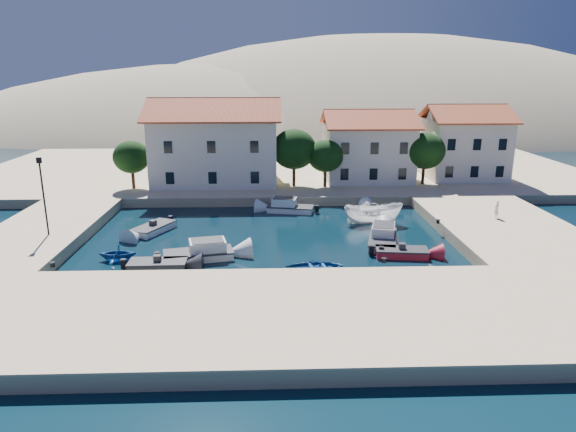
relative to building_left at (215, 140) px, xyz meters
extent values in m
plane|color=black|center=(6.00, -28.00, -5.94)|extent=(400.00, 400.00, 0.00)
cube|color=#D0B78E|center=(6.00, -34.00, -5.44)|extent=(52.00, 12.00, 1.00)
cube|color=#D0B78E|center=(26.50, -18.00, -5.44)|extent=(11.00, 20.00, 1.00)
cube|color=#D0B78E|center=(-13.00, -18.00, -5.44)|extent=(8.00, 20.00, 1.00)
cube|color=#D0B78E|center=(8.00, 10.00, -5.44)|extent=(80.00, 36.00, 1.00)
ellipsoid|color=tan|center=(-4.00, 82.00, -25.94)|extent=(198.00, 126.00, 72.00)
ellipsoid|color=tan|center=(41.00, 102.00, -30.94)|extent=(220.00, 176.00, 99.00)
cube|color=silver|center=(0.00, 0.00, -1.19)|extent=(14.00, 9.00, 7.50)
pyramid|color=maroon|center=(0.00, 0.00, 3.66)|extent=(14.70, 9.45, 2.20)
cube|color=silver|center=(18.00, 1.00, -1.69)|extent=(10.00, 8.00, 6.50)
pyramid|color=maroon|center=(18.00, 1.00, 2.46)|extent=(10.50, 8.40, 1.80)
cube|color=silver|center=(30.00, 2.00, -1.44)|extent=(9.00, 8.00, 7.00)
pyramid|color=maroon|center=(30.00, 2.00, 2.96)|extent=(9.45, 8.40, 1.80)
cylinder|color=#382314|center=(-9.00, -3.00, -3.69)|extent=(0.36, 0.36, 2.50)
ellipsoid|color=black|center=(-9.00, -3.00, -1.44)|extent=(4.00, 4.00, 3.60)
cylinder|color=#382314|center=(9.00, -2.50, -3.44)|extent=(0.36, 0.36, 3.00)
ellipsoid|color=black|center=(9.00, -2.50, -0.74)|extent=(5.00, 5.00, 4.50)
cylinder|color=#382314|center=(12.50, -3.00, -3.69)|extent=(0.36, 0.36, 2.50)
ellipsoid|color=black|center=(12.50, -3.00, -1.44)|extent=(4.00, 4.00, 3.60)
cylinder|color=#382314|center=(24.00, -2.00, -3.56)|extent=(0.36, 0.36, 2.75)
ellipsoid|color=black|center=(24.00, -2.00, -1.09)|extent=(4.60, 4.60, 4.14)
cylinder|color=black|center=(-11.50, -20.00, -1.94)|extent=(0.14, 0.14, 6.00)
cube|color=black|center=(-11.50, -20.00, 1.06)|extent=(0.35, 0.25, 0.45)
cylinder|color=black|center=(-8.30, -27.20, -4.79)|extent=(0.36, 0.36, 0.30)
cylinder|color=black|center=(14.00, -27.20, -4.79)|extent=(0.36, 0.36, 0.30)
cylinder|color=black|center=(20.70, -18.00, -4.79)|extent=(0.36, 0.36, 0.30)
cube|color=#2E2D31|center=(-1.77, -25.30, -5.69)|extent=(4.02, 1.85, 0.90)
cube|color=#2E2D31|center=(-1.77, -25.30, -5.36)|extent=(4.11, 1.89, 0.10)
cube|color=#2E2D31|center=(-1.77, -25.30, -5.14)|extent=(0.51, 0.51, 0.50)
cube|color=white|center=(0.85, -23.33, -5.69)|extent=(5.36, 3.17, 0.90)
cube|color=#2E2D31|center=(0.85, -23.33, -5.36)|extent=(5.48, 3.24, 0.10)
cube|color=white|center=(0.85, -23.33, -4.99)|extent=(2.98, 2.35, 0.90)
imported|color=#1A4E90|center=(9.44, -26.22, -5.94)|extent=(4.58, 3.60, 0.86)
cube|color=maroon|center=(16.25, -23.32, -5.69)|extent=(4.01, 2.17, 0.90)
cube|color=#2E2D31|center=(16.25, -23.32, -5.36)|extent=(4.10, 2.21, 0.10)
cube|color=#2E2D31|center=(16.25, -23.32, -5.14)|extent=(0.56, 0.56, 0.50)
cube|color=white|center=(15.45, -20.28, -5.69)|extent=(3.31, 5.55, 0.90)
cube|color=#2E2D31|center=(15.45, -20.28, -5.36)|extent=(3.38, 5.68, 0.10)
cube|color=white|center=(15.45, -20.28, -4.99)|extent=(2.41, 3.10, 0.90)
imported|color=white|center=(15.78, -14.52, -5.94)|extent=(5.47, 2.12, 2.10)
cube|color=white|center=(16.49, -11.15, -5.69)|extent=(1.98, 3.58, 0.90)
cube|color=#2E2D31|center=(16.49, -11.15, -5.36)|extent=(2.02, 3.66, 0.10)
cube|color=#2E2D31|center=(16.49, -11.15, -5.14)|extent=(0.55, 0.55, 0.50)
imported|color=#1A4E90|center=(-5.13, -23.40, -5.94)|extent=(2.75, 2.37, 1.45)
cube|color=white|center=(-4.01, -16.37, -5.69)|extent=(3.51, 4.62, 0.90)
cube|color=#2E2D31|center=(-4.01, -16.37, -5.36)|extent=(3.59, 4.73, 0.10)
cube|color=#2E2D31|center=(-4.01, -16.37, -5.14)|extent=(0.67, 0.67, 0.50)
cube|color=white|center=(8.30, -10.16, -5.69)|extent=(4.77, 2.80, 0.90)
cube|color=#2E2D31|center=(8.30, -10.16, -5.36)|extent=(4.88, 2.86, 0.10)
cube|color=white|center=(8.30, -10.16, -4.99)|extent=(2.65, 2.07, 0.90)
imported|color=white|center=(26.38, -16.52, -4.15)|extent=(0.69, 0.62, 1.58)
camera|label=1|loc=(6.28, -59.79, 7.63)|focal=32.00mm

